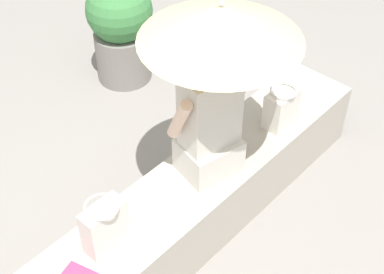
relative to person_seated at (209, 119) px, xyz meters
name	(u,v)px	position (x,y,z in m)	size (l,w,h in m)	color
ground_plane	(177,243)	(-0.29, 0.00, -0.85)	(14.00, 14.00, 0.00)	gray
stone_bench	(176,220)	(-0.29, 0.00, -0.62)	(3.14, 0.48, 0.46)	#A8A093
person_seated	(209,119)	(0.00, 0.00, 0.00)	(0.50, 0.35, 0.90)	beige
parasol	(221,24)	(0.09, 0.01, 0.58)	(0.88, 0.88, 1.10)	#B7B7BC
tote_bag_canvas	(281,108)	(0.62, -0.08, -0.25)	(0.23, 0.17, 0.28)	silver
shoulder_bag_spare	(105,226)	(-0.80, 0.02, -0.24)	(0.24, 0.18, 0.31)	silver
planter_near	(121,27)	(0.71, 1.55, -0.37)	(0.53, 0.53, 0.91)	gray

